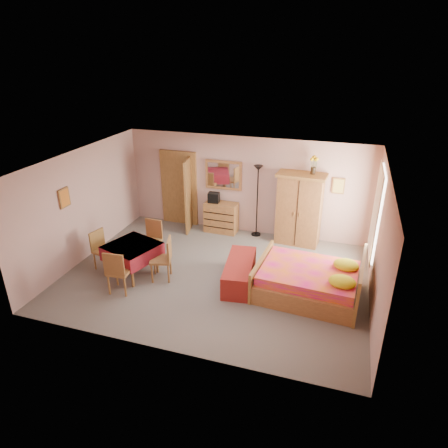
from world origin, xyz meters
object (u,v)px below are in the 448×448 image
(chest_of_drawers, at_px, (221,217))
(wall_mirror, at_px, (224,175))
(stereo, at_px, (214,198))
(dining_table, at_px, (133,260))
(floor_lamp, at_px, (257,201))
(chair_west, at_px, (104,250))
(bench, at_px, (239,272))
(chair_north, at_px, (151,241))
(bed, at_px, (309,274))
(chair_south, at_px, (120,270))
(chair_east, at_px, (161,259))
(wardrobe, at_px, (299,209))
(sunflower_vase, at_px, (314,165))

(chest_of_drawers, xyz_separation_m, wall_mirror, (0.00, 0.21, 1.14))
(stereo, relative_size, dining_table, 0.29)
(stereo, xyz_separation_m, floor_lamp, (1.17, 0.07, -0.00))
(dining_table, relative_size, chair_west, 1.11)
(bench, distance_m, chair_west, 3.12)
(stereo, bearing_deg, wall_mirror, 45.53)
(bench, distance_m, chair_north, 2.32)
(bed, height_order, chair_south, chair_south)
(chair_east, bearing_deg, wardrobe, -61.74)
(floor_lamp, distance_m, wardrobe, 1.12)
(wall_mirror, relative_size, chair_west, 1.10)
(chair_north, bearing_deg, bed, 177.69)
(chest_of_drawers, height_order, chair_south, chair_south)
(dining_table, relative_size, chair_south, 1.03)
(bed, relative_size, bench, 1.38)
(chest_of_drawers, bearing_deg, stereo, -178.79)
(wardrobe, xyz_separation_m, chair_south, (-3.16, -3.34, -0.44))
(chest_of_drawers, relative_size, floor_lamp, 0.46)
(chest_of_drawers, xyz_separation_m, bed, (2.63, -2.33, 0.07))
(floor_lamp, bearing_deg, wardrobe, -6.62)
(chair_north, bearing_deg, chair_east, 133.40)
(chair_north, bearing_deg, sunflower_vase, -146.87)
(floor_lamp, xyz_separation_m, sunflower_vase, (1.36, -0.07, 1.12))
(bed, bearing_deg, chair_east, -169.26)
(floor_lamp, relative_size, bed, 0.93)
(sunflower_vase, xyz_separation_m, chair_east, (-2.82, -2.71, -1.60))
(sunflower_vase, relative_size, chair_west, 0.50)
(chest_of_drawers, bearing_deg, wardrobe, -0.48)
(chair_south, bearing_deg, bench, 19.82)
(wall_mirror, xyz_separation_m, chair_west, (-1.92, -2.89, -1.10))
(sunflower_vase, relative_size, chair_north, 0.47)
(floor_lamp, height_order, chair_north, floor_lamp)
(chair_south, bearing_deg, bed, 10.81)
(stereo, bearing_deg, chest_of_drawers, 0.14)
(chest_of_drawers, bearing_deg, floor_lamp, 5.38)
(wardrobe, height_order, bed, wardrobe)
(sunflower_vase, distance_m, chair_west, 5.28)
(sunflower_vase, bearing_deg, chair_east, -136.18)
(floor_lamp, distance_m, chair_south, 4.06)
(dining_table, bearing_deg, stereo, 70.73)
(bed, height_order, chair_east, chair_east)
(floor_lamp, bearing_deg, bench, -85.12)
(stereo, xyz_separation_m, chair_north, (-0.90, -1.98, -0.49))
(wardrobe, bearing_deg, stereo, -177.23)
(bench, bearing_deg, wall_mirror, 114.66)
(sunflower_vase, bearing_deg, bed, -82.73)
(bed, distance_m, bench, 1.47)
(wardrobe, bearing_deg, wall_mirror, 176.86)
(wall_mirror, distance_m, bed, 3.81)
(wall_mirror, xyz_separation_m, sunflower_vase, (2.33, -0.20, 0.53))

